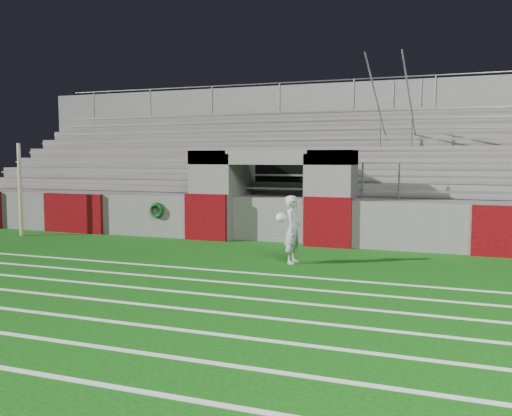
% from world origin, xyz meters
% --- Properties ---
extents(ground, '(90.00, 90.00, 0.00)m').
position_xyz_m(ground, '(0.00, 0.00, 0.00)').
color(ground, '#0E490C').
rests_on(ground, ground).
extents(field_post, '(0.11, 0.11, 2.83)m').
position_xyz_m(field_post, '(-7.56, 1.82, 1.42)').
color(field_post, beige).
rests_on(field_post, ground).
extents(field_markings, '(28.00, 8.09, 0.01)m').
position_xyz_m(field_markings, '(0.00, -5.00, 0.01)').
color(field_markings, white).
rests_on(field_markings, ground).
extents(stadium_structure, '(26.00, 8.48, 5.42)m').
position_xyz_m(stadium_structure, '(0.00, 7.97, 1.49)').
color(stadium_structure, '#5F5D5A').
rests_on(stadium_structure, ground).
extents(goalkeeper_with_ball, '(0.55, 0.57, 1.54)m').
position_xyz_m(goalkeeper_with_ball, '(1.63, 0.40, 0.78)').
color(goalkeeper_with_ball, '#B4B8BE').
rests_on(goalkeeper_with_ball, ground).
extents(hose_coil, '(0.48, 0.14, 0.48)m').
position_xyz_m(hose_coil, '(-3.43, 2.93, 0.82)').
color(hose_coil, '#0C380B').
rests_on(hose_coil, ground).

